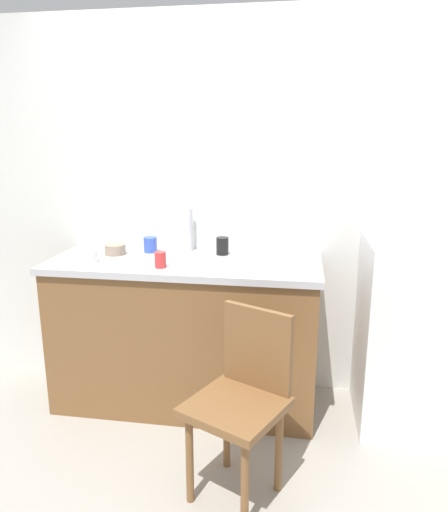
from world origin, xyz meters
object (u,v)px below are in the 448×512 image
terracotta_bowl (115,249)px  cup_blue (150,245)px  chair (243,396)px  cup_white (91,256)px  cup_red (160,260)px  refrigerator (409,334)px  cup_black (222,246)px

terracotta_bowl → cup_blue: cup_blue is taller
chair → cup_white: (-0.98, 0.60, 0.47)m
chair → cup_red: bearing=160.1°
refrigerator → cup_white: refrigerator is taller
chair → terracotta_bowl: bearing=164.2°
cup_black → cup_red: size_ratio=1.21×
cup_blue → cup_red: 0.39m
cup_blue → cup_red: bearing=-64.0°
refrigerator → cup_black: size_ratio=10.07×
chair → cup_red: (-0.54, 0.56, 0.48)m
cup_black → cup_red: 0.46m
cup_white → chair: bearing=-31.6°
refrigerator → cup_blue: size_ratio=11.37×
cup_black → cup_white: 0.80m
refrigerator → cup_blue: 1.66m
terracotta_bowl → cup_black: cup_black is taller
terracotta_bowl → cup_blue: (0.20, 0.09, 0.02)m
chair → cup_white: size_ratio=11.23×
cup_blue → cup_white: cup_blue is taller
terracotta_bowl → cup_red: (0.37, -0.25, 0.01)m
cup_black → cup_red: cup_black is taller
cup_white → cup_red: size_ratio=0.87×
chair → terracotta_bowl: 1.31m
chair → cup_white: cup_white is taller
refrigerator → chair: size_ratio=1.24×
cup_black → cup_blue: size_ratio=1.13×
cup_blue → cup_red: (0.17, -0.35, -0.00)m
terracotta_bowl → cup_black: 0.68m
refrigerator → chair: 1.14m
cup_blue → cup_red: cup_blue is taller
cup_white → refrigerator: bearing=3.9°
chair → terracotta_bowl: (-0.91, 0.81, 0.47)m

